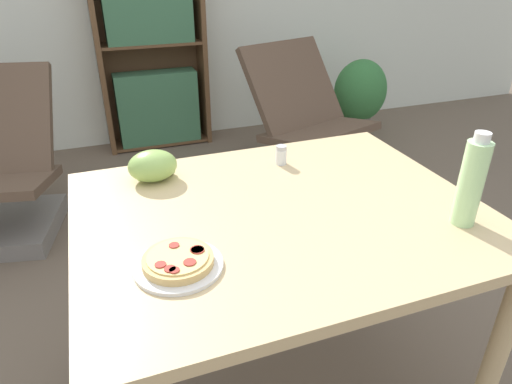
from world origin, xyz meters
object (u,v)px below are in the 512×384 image
Objects in this scene: lounge_chair_far at (307,136)px; bookshelf at (152,53)px; potted_plant_floor at (360,95)px; drink_bottle at (471,182)px; salt_shaker at (281,155)px; pizza_on_plate at (178,262)px; grape_bunch at (153,166)px.

bookshelf is (-0.88, 0.95, 0.45)m from lounge_chair_far.
lounge_chair_far is at bearing -145.90° from potted_plant_floor.
bookshelf reaches higher than potted_plant_floor.
bookshelf is at bearing 163.24° from potted_plant_floor.
bookshelf is at bearing 98.76° from drink_bottle.
potted_plant_floor is at bearing 50.61° from salt_shaker.
pizza_on_plate is at bearing -142.65° from lounge_chair_far.
drink_bottle is 0.29× the size of lounge_chair_far.
potted_plant_floor is (0.70, 0.47, 0.09)m from lounge_chair_far.
lounge_chair_far is (0.45, 1.85, -0.60)m from drink_bottle.
grape_bunch is 2.26m from bookshelf.
grape_bunch is at bearing -98.49° from bookshelf.
grape_bunch is 0.10× the size of bookshelf.
bookshelf reaches higher than lounge_chair_far.
pizza_on_plate is at bearing -92.32° from grape_bunch.
salt_shaker reaches higher than pizza_on_plate.
grape_bunch is at bearing 143.58° from drink_bottle.
grape_bunch is 1.84m from lounge_chair_far.
pizza_on_plate is 3.15× the size of salt_shaker.
pizza_on_plate is 0.79m from drink_bottle.
drink_bottle is 2.83m from bookshelf.
grape_bunch reaches higher than pizza_on_plate.
pizza_on_plate is 2.99m from potted_plant_floor.
salt_shaker reaches higher than potted_plant_floor.
pizza_on_plate is at bearing -130.59° from potted_plant_floor.
potted_plant_floor is at bearing 42.64° from grape_bunch.
salt_shaker is 0.04× the size of bookshelf.
lounge_chair_far is 0.85m from potted_plant_floor.
lounge_chair_far is at bearing 59.70° from salt_shaker.
grape_bunch is 0.44m from salt_shaker.
pizza_on_plate is at bearing 174.90° from drink_bottle.
grape_bunch is at bearing 176.46° from salt_shaker.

